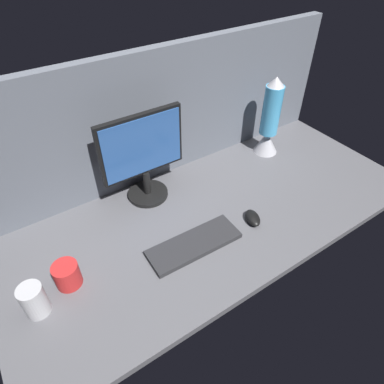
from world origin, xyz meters
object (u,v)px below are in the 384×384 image
(mug_red_plastic, at_px, (67,275))
(mug_steel, at_px, (34,300))
(mouse, at_px, (253,218))
(lava_lamp, at_px, (269,123))
(keyboard, at_px, (194,244))
(monitor, at_px, (143,155))

(mug_red_plastic, bearing_deg, mug_steel, -157.54)
(mouse, height_order, mug_red_plastic, mug_red_plastic)
(mug_red_plastic, relative_size, lava_lamp, 0.23)
(mouse, distance_m, lava_lamp, 0.56)
(keyboard, relative_size, lava_lamp, 0.91)
(mouse, distance_m, mug_steel, 0.86)
(mug_steel, bearing_deg, mouse, -5.18)
(mug_red_plastic, bearing_deg, keyboard, -12.68)
(keyboard, xyz_separation_m, mouse, (0.28, -0.02, 0.01))
(keyboard, bearing_deg, mouse, -3.21)
(monitor, relative_size, mug_red_plastic, 4.36)
(mug_steel, distance_m, mug_red_plastic, 0.13)
(monitor, xyz_separation_m, mouse, (0.29, -0.39, -0.20))
(mug_steel, distance_m, lava_lamp, 1.29)
(keyboard, relative_size, mug_steel, 3.06)
(lava_lamp, bearing_deg, mug_red_plastic, -168.53)
(keyboard, distance_m, lava_lamp, 0.77)
(mouse, bearing_deg, keyboard, -163.89)
(monitor, xyz_separation_m, lava_lamp, (0.69, -0.04, -0.05))
(mug_red_plastic, bearing_deg, monitor, 30.77)
(lava_lamp, bearing_deg, mug_steel, -167.45)
(mouse, relative_size, mug_steel, 0.79)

